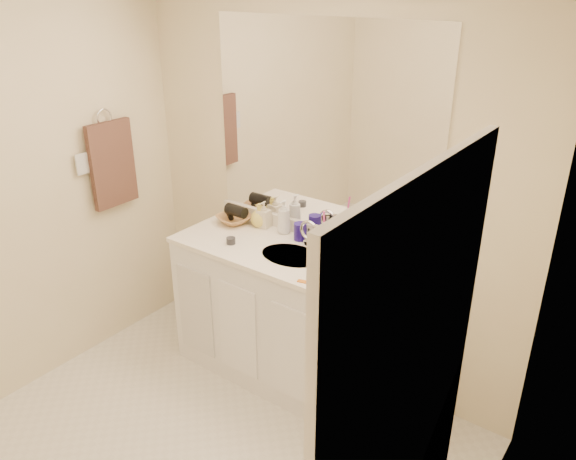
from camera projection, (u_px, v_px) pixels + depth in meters
The scene contains 25 objects.
wall_back at pixel (321, 189), 3.32m from camera, with size 2.60×0.02×2.40m, color #F6E7C1.
wall_right at pixel (446, 400), 1.66m from camera, with size 0.02×2.60×2.40m, color #F6E7C1.
vanity_cabinet at pixel (293, 320), 3.43m from camera, with size 1.50×0.55×0.85m, color white.
countertop at pixel (293, 256), 3.25m from camera, with size 1.52×0.57×0.03m, color white.
backsplash at pixel (318, 233), 3.42m from camera, with size 1.52×0.03×0.08m, color white.
sink_basin at pixel (291, 257), 3.24m from camera, with size 0.37×0.37×0.02m, color #B3A89D.
faucet at pixel (309, 236), 3.34m from camera, with size 0.02×0.02×0.11m, color silver.
mirror at pixel (321, 129), 3.16m from camera, with size 1.48×0.01×1.20m, color white.
blue_mug at pixel (300, 231), 3.40m from camera, with size 0.08×0.08×0.11m, color navy.
tan_cup at pixel (322, 243), 3.26m from camera, with size 0.08×0.08×0.10m, color beige.
toothbrush at pixel (324, 228), 3.22m from camera, with size 0.01×0.01×0.22m, color #FE43B0.
mouthwash_bottle at pixel (366, 251), 3.05m from camera, with size 0.09×0.09×0.20m, color #0C9187.
clear_pump_bottle at pixel (385, 252), 3.08m from camera, with size 0.06×0.06×0.17m, color silver.
soap_dish at pixel (335, 277), 2.98m from camera, with size 0.09×0.07×0.01m, color silver.
green_soap at pixel (335, 274), 2.98m from camera, with size 0.07×0.05×0.02m, color #B6D935.
orange_comb at pixel (309, 283), 2.93m from camera, with size 0.13×0.03×0.01m, color orange.
dark_jar at pixel (231, 241), 3.36m from camera, with size 0.05×0.05×0.04m, color #2F2F36.
soap_bottle_white at pixel (284, 217), 3.47m from camera, with size 0.08×0.08×0.22m, color white.
soap_bottle_cream at pixel (264, 214), 3.57m from camera, with size 0.08×0.08×0.17m, color beige.
soap_bottle_yellow at pixel (260, 215), 3.58m from camera, with size 0.12×0.12×0.15m, color #E8D55A.
wicker_basket at pixel (234, 219), 3.65m from camera, with size 0.21×0.21×0.05m, color #AE7A46.
hair_dryer at pixel (236, 211), 3.61m from camera, with size 0.07×0.07×0.15m, color black.
towel_ring at pixel (104, 117), 3.47m from camera, with size 0.11×0.11×0.01m, color silver.
hand_towel at pixel (112, 164), 3.59m from camera, with size 0.04×0.32×0.55m, color #34211B.
switch_plate at pixel (82, 164), 3.43m from camera, with size 0.01×0.09×0.13m, color silver.
Camera 1 is at (1.70, -1.33, 2.34)m, focal length 35.00 mm.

